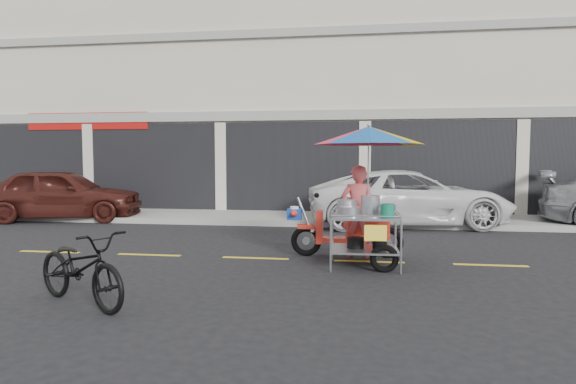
# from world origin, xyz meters

# --- Properties ---
(ground) EXTENTS (90.00, 90.00, 0.00)m
(ground) POSITION_xyz_m (0.00, 0.00, 0.00)
(ground) COLOR black
(sidewalk) EXTENTS (45.00, 3.00, 0.15)m
(sidewalk) POSITION_xyz_m (0.00, 5.50, 0.07)
(sidewalk) COLOR gray
(sidewalk) RESTS_ON ground
(shophouse_block) EXTENTS (36.00, 8.11, 10.40)m
(shophouse_block) POSITION_xyz_m (2.82, 10.59, 4.24)
(shophouse_block) COLOR beige
(shophouse_block) RESTS_ON ground
(centerline) EXTENTS (42.00, 0.10, 0.01)m
(centerline) POSITION_xyz_m (0.00, 0.00, 0.00)
(centerline) COLOR gold
(centerline) RESTS_ON ground
(maroon_sedan) EXTENTS (4.70, 2.70, 1.51)m
(maroon_sedan) POSITION_xyz_m (-8.64, 4.40, 0.75)
(maroon_sedan) COLOR #3E1712
(maroon_sedan) RESTS_ON ground
(white_pickup) EXTENTS (5.59, 3.18, 1.47)m
(white_pickup) POSITION_xyz_m (1.13, 4.70, 0.74)
(white_pickup) COLOR white
(white_pickup) RESTS_ON ground
(near_bicycle) EXTENTS (1.84, 1.38, 0.93)m
(near_bicycle) POSITION_xyz_m (-3.51, -2.99, 0.46)
(near_bicycle) COLOR black
(near_bicycle) RESTS_ON ground
(food_vendor_rig) EXTENTS (2.36, 1.85, 2.36)m
(food_vendor_rig) POSITION_xyz_m (-0.12, -0.08, 1.48)
(food_vendor_rig) COLOR black
(food_vendor_rig) RESTS_ON ground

